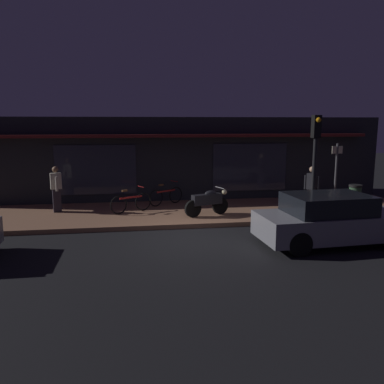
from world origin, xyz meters
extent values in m
plane|color=black|center=(0.00, 0.00, 0.00)|extent=(60.00, 60.00, 0.00)
cube|color=#8C6047|center=(0.00, 3.00, 0.07)|extent=(18.00, 4.00, 0.15)
cube|color=black|center=(0.00, 6.40, 1.80)|extent=(18.00, 2.80, 3.60)
cube|color=#262838|center=(-3.20, 4.98, 1.50)|extent=(3.20, 0.04, 2.00)
cube|color=#262838|center=(3.20, 4.98, 1.50)|extent=(3.20, 0.04, 2.00)
cube|color=#591919|center=(0.00, 4.75, 2.85)|extent=(16.20, 0.50, 0.12)
cylinder|color=black|center=(0.28, 1.92, 0.45)|extent=(0.61, 0.31, 0.60)
cylinder|color=black|center=(1.32, 2.29, 0.45)|extent=(0.61, 0.31, 0.60)
cube|color=black|center=(0.80, 2.10, 0.73)|extent=(1.13, 0.63, 0.36)
ellipsoid|color=black|center=(0.94, 2.15, 0.93)|extent=(0.49, 0.37, 0.20)
sphere|color=#F9EDB7|center=(1.48, 2.34, 0.93)|extent=(0.18, 0.18, 0.18)
cylinder|color=gray|center=(1.29, 2.28, 1.10)|extent=(0.21, 0.53, 0.03)
torus|color=black|center=(-0.86, 3.92, 0.48)|extent=(0.57, 0.40, 0.66)
torus|color=black|center=(-0.03, 4.48, 0.48)|extent=(0.57, 0.40, 0.66)
cube|color=#A51E1E|center=(-0.45, 4.20, 0.70)|extent=(0.77, 0.54, 0.06)
cube|color=brown|center=(-0.66, 4.06, 0.97)|extent=(0.21, 0.18, 0.06)
cylinder|color=#A51E1E|center=(-0.10, 4.43, 1.05)|extent=(0.25, 0.36, 0.02)
torus|color=black|center=(-2.26, 2.79, 0.48)|extent=(0.60, 0.35, 0.66)
torus|color=black|center=(-1.38, 3.27, 0.48)|extent=(0.60, 0.35, 0.66)
cube|color=#A51E1E|center=(-1.82, 3.03, 0.70)|extent=(0.81, 0.46, 0.06)
cube|color=brown|center=(-2.04, 2.91, 0.97)|extent=(0.21, 0.17, 0.06)
cylinder|color=#A51E1E|center=(-1.45, 3.23, 1.05)|extent=(0.22, 0.38, 0.02)
cube|color=#28232D|center=(-4.49, 3.49, 0.57)|extent=(0.32, 0.27, 0.85)
cube|color=#B2AD9E|center=(-4.49, 3.49, 1.29)|extent=(0.42, 0.31, 0.58)
sphere|color=#8C6647|center=(-4.49, 3.49, 1.71)|extent=(0.22, 0.22, 0.22)
cylinder|color=#B2AD9E|center=(-4.42, 3.24, 1.22)|extent=(0.11, 0.11, 0.52)
cylinder|color=#B2AD9E|center=(-4.56, 3.74, 1.22)|extent=(0.11, 0.11, 0.52)
cube|color=#28232D|center=(4.66, 2.11, 0.57)|extent=(0.34, 0.32, 0.85)
cube|color=black|center=(4.66, 2.11, 1.29)|extent=(0.44, 0.39, 0.58)
sphere|color=tan|center=(4.66, 2.11, 1.71)|extent=(0.22, 0.22, 0.22)
cylinder|color=black|center=(4.81, 1.90, 1.22)|extent=(0.12, 0.12, 0.52)
cylinder|color=black|center=(4.52, 2.33, 1.22)|extent=(0.12, 0.12, 0.52)
cylinder|color=#47474C|center=(6.37, 3.58, 1.35)|extent=(0.09, 0.09, 2.40)
cube|color=beige|center=(6.37, 3.58, 2.30)|extent=(0.44, 0.03, 0.30)
cylinder|color=#2D4C33|center=(6.51, 2.32, 0.57)|extent=(0.44, 0.44, 0.85)
cylinder|color=black|center=(6.51, 2.32, 1.04)|extent=(0.48, 0.48, 0.08)
cylinder|color=black|center=(3.93, 0.48, 1.80)|extent=(0.12, 0.12, 3.60)
cube|color=black|center=(3.93, 0.48, 3.25)|extent=(0.24, 0.24, 0.70)
sphere|color=orange|center=(3.93, 0.35, 3.45)|extent=(0.16, 0.16, 0.16)
cylinder|color=black|center=(5.02, -0.33, 0.32)|extent=(0.65, 0.26, 0.64)
cylinder|color=black|center=(2.32, -0.50, 0.32)|extent=(0.65, 0.26, 0.64)
cylinder|color=black|center=(2.42, -2.06, 0.32)|extent=(0.65, 0.26, 0.64)
cube|color=slate|center=(3.72, -1.20, 0.55)|extent=(4.20, 2.01, 0.68)
cube|color=black|center=(3.57, -1.21, 1.10)|extent=(2.29, 1.73, 0.64)
camera|label=1|loc=(-1.73, -11.23, 3.36)|focal=37.04mm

